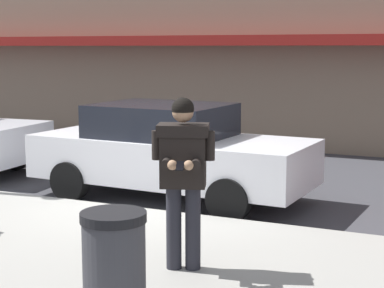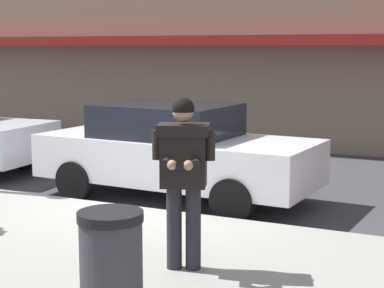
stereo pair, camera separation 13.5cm
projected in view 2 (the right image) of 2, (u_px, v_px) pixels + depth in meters
The scene contains 6 objects.
ground_plane at pixel (140, 212), 9.60m from camera, with size 80.00×80.00×0.00m, color #3D3D42.
sidewalk at pixel (85, 279), 6.62m from camera, with size 32.00×5.30×0.14m, color #99968E.
curb_paint_line at pixel (202, 219), 9.22m from camera, with size 28.00×0.12×0.01m, color silver.
parked_sedan_mid at pixel (175, 151), 10.33m from camera, with size 4.59×2.11×1.54m.
man_texting_on_phone at pixel (183, 165), 6.57m from camera, with size 0.62×0.65×1.81m.
trash_bin at pixel (111, 269), 5.28m from camera, with size 0.55×0.55×0.98m.
Camera 2 is at (4.75, -8.08, 2.45)m, focal length 60.00 mm.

